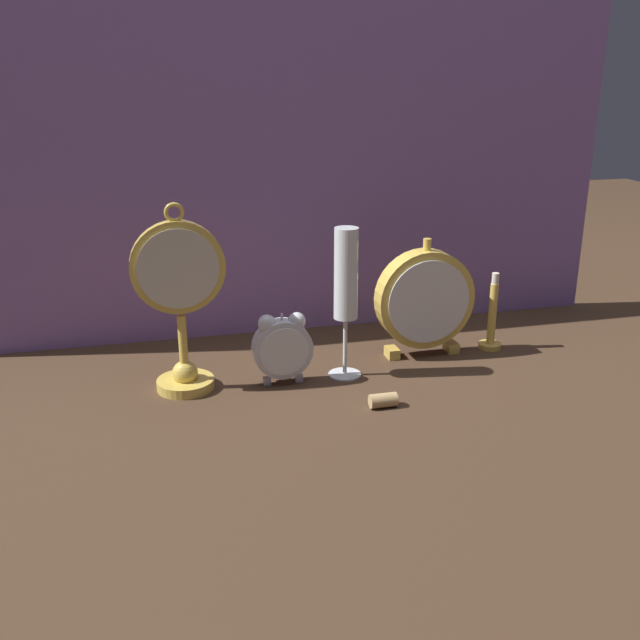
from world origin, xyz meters
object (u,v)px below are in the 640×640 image
at_px(brass_candlestick, 492,324).
at_px(champagne_flute, 346,285).
at_px(pocket_watch_on_stand, 180,306).
at_px(mantel_clock_silver, 425,300).
at_px(alarm_clock_twin_bell, 282,345).
at_px(wine_cork, 383,400).

bearing_deg(brass_candlestick, champagne_flute, -169.57).
xyz_separation_m(pocket_watch_on_stand, mantel_clock_silver, (0.42, 0.04, -0.04)).
height_order(alarm_clock_twin_bell, wine_cork, alarm_clock_twin_bell).
bearing_deg(wine_cork, alarm_clock_twin_bell, 136.21).
bearing_deg(mantel_clock_silver, champagne_flute, -161.26).
bearing_deg(brass_candlestick, pocket_watch_on_stand, -175.65).
distance_m(alarm_clock_twin_bell, mantel_clock_silver, 0.28).
xyz_separation_m(pocket_watch_on_stand, wine_cork, (0.29, -0.14, -0.13)).
bearing_deg(wine_cork, mantel_clock_silver, 53.31).
bearing_deg(mantel_clock_silver, alarm_clock_twin_bell, -167.35).
bearing_deg(mantel_clock_silver, brass_candlestick, -0.17).
relative_size(champagne_flute, brass_candlestick, 1.75).
xyz_separation_m(pocket_watch_on_stand, champagne_flute, (0.26, -0.01, 0.02)).
distance_m(mantel_clock_silver, wine_cork, 0.25).
distance_m(mantel_clock_silver, brass_candlestick, 0.14).
relative_size(pocket_watch_on_stand, brass_candlestick, 2.09).
xyz_separation_m(champagne_flute, brass_candlestick, (0.29, 0.05, -0.11)).
xyz_separation_m(mantel_clock_silver, brass_candlestick, (0.13, -0.00, -0.06)).
height_order(mantel_clock_silver, brass_candlestick, mantel_clock_silver).
xyz_separation_m(mantel_clock_silver, champagne_flute, (-0.16, -0.05, 0.05)).
distance_m(alarm_clock_twin_bell, brass_candlestick, 0.41).
bearing_deg(champagne_flute, pocket_watch_on_stand, 177.44).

